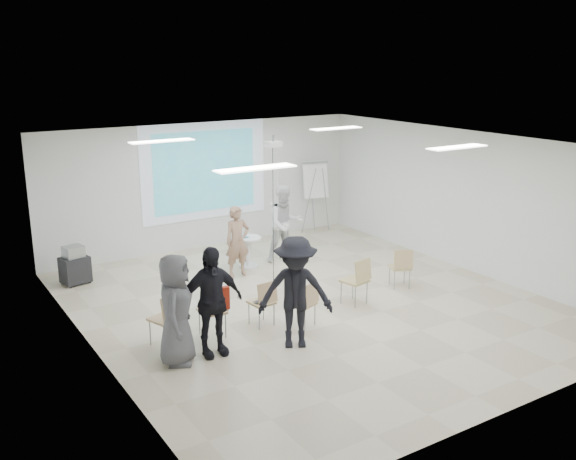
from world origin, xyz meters
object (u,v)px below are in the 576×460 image
chair_right_far (401,265)px  av_cart (75,266)px  chair_left_mid (214,308)px  audience_left (211,294)px  chair_right_inner (358,278)px  laptop (261,300)px  chair_far_left (168,315)px  audience_mid (295,285)px  player_right (285,220)px  pedestal_table (248,250)px  chair_left_inner (264,299)px  flipchart_easel (316,180)px  chair_center (306,301)px  player_left (237,237)px  audience_outer (176,303)px

chair_right_far → av_cart: size_ratio=1.04×
chair_left_mid → audience_left: audience_left is taller
chair_right_inner → chair_right_far: size_ratio=1.10×
chair_right_inner → laptop: bearing=162.5°
audience_left → chair_right_far: bearing=10.7°
chair_far_left → audience_mid: 2.08m
chair_left_mid → laptop: size_ratio=2.94×
chair_right_inner → audience_mid: 2.17m
player_right → chair_right_far: player_right is taller
pedestal_table → chair_left_inner: (-1.32, -2.93, 0.10)m
flipchart_easel → chair_right_inner: bearing=-106.3°
laptop → pedestal_table: bearing=-120.7°
audience_left → chair_left_inner: bearing=24.7°
chair_right_inner → audience_left: (-3.18, -0.41, 0.47)m
flipchart_easel → av_cart: (-6.40, -0.66, -1.01)m
chair_center → flipchart_easel: flipchart_easel is taller
chair_right_inner → flipchart_easel: 5.24m
chair_right_inner → audience_mid: (-1.93, -0.85, 0.50)m
player_right → player_left: bearing=-157.1°
player_right → chair_right_far: (1.00, -2.74, -0.47)m
chair_left_mid → flipchart_easel: flipchart_easel is taller
flipchart_easel → av_cart: size_ratio=2.35×
pedestal_table → chair_left_mid: 3.67m
chair_center → pedestal_table: bearing=56.4°
pedestal_table → chair_far_left: bearing=-137.0°
chair_far_left → audience_outer: (-0.10, -0.60, 0.43)m
chair_left_mid → chair_right_inner: bearing=3.0°
pedestal_table → audience_outer: bearing=-132.4°
chair_left_inner → laptop: size_ratio=2.73×
chair_right_far → laptop: bearing=-155.7°
pedestal_table → laptop: size_ratio=2.33×
audience_mid → audience_outer: bearing=-165.5°
laptop → av_cart: 4.38m
audience_mid → player_right: bearing=89.0°
chair_far_left → chair_left_inner: 1.69m
chair_left_inner → chair_right_inner: chair_right_inner is taller
pedestal_table → chair_left_mid: size_ratio=0.79×
flipchart_easel → av_cart: 6.51m
player_left → audience_mid: bearing=-100.6°
audience_left → audience_mid: audience_mid is taller
audience_left → player_right: bearing=46.8°
pedestal_table → audience_mid: size_ratio=0.34×
player_left → chair_right_inner: (1.10, -2.65, -0.31)m
chair_far_left → laptop: 1.68m
flipchart_easel → pedestal_table: bearing=-141.0°
audience_mid → chair_center: bearing=72.3°
audience_left → chair_left_mid: bearing=63.8°
chair_left_mid → audience_outer: size_ratio=0.46×
chair_center → audience_outer: (-2.37, -0.05, 0.48)m
laptop → audience_mid: (0.04, -1.03, 0.59)m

